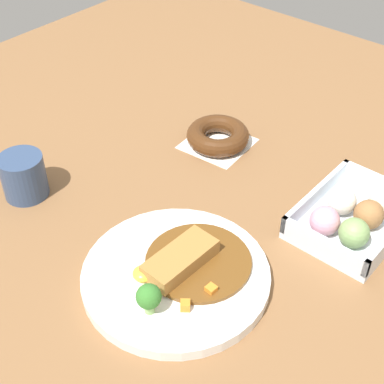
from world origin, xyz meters
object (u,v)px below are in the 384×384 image
donut_box (354,217)px  coffee_mug (24,176)px  chocolate_ring_donut (218,136)px  curry_plate (177,274)px

donut_box → coffee_mug: bearing=121.6°
chocolate_ring_donut → coffee_mug: 0.36m
chocolate_ring_donut → coffee_mug: (-0.33, 0.15, 0.02)m
chocolate_ring_donut → coffee_mug: coffee_mug is taller
coffee_mug → curry_plate: bearing=-86.3°
curry_plate → coffee_mug: bearing=93.7°
donut_box → chocolate_ring_donut: (0.04, 0.31, -0.01)m
curry_plate → donut_box: curry_plate is taller
donut_box → chocolate_ring_donut: bearing=82.1°
donut_box → coffee_mug: 0.54m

